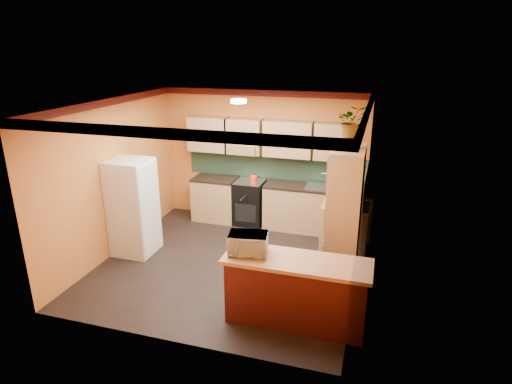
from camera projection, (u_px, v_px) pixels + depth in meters
The scene contains 15 objects.
room_shell at pixel (234, 140), 6.84m from camera, with size 4.24×4.24×2.72m.
base_cabinets_back at pixel (279, 206), 8.65m from camera, with size 3.65×0.60×0.88m, color tan.
countertop_back at pixel (280, 184), 8.50m from camera, with size 3.65×0.62×0.04m, color black.
stove at pixel (250, 202), 8.81m from camera, with size 0.58×0.58×0.91m, color black.
kettle at pixel (254, 178), 8.56m from camera, with size 0.17×0.17×0.18m, color red, non-canonical shape.
sink at pixel (319, 186), 8.28m from camera, with size 0.48×0.40×0.03m, color silver.
base_cabinets_right at pixel (344, 228), 7.61m from camera, with size 0.60×0.80×0.88m, color tan.
countertop_right at pixel (346, 204), 7.46m from camera, with size 0.62×0.80×0.04m, color black.
fridge at pixel (133, 207), 7.44m from camera, with size 0.68×0.66×1.70m, color silver.
pantry at pixel (344, 215), 6.58m from camera, with size 0.48×0.90×2.10m, color tan.
fern_pot at pixel (350, 142), 6.25m from camera, with size 0.22×0.22×0.16m, color maroon.
fern at pixel (351, 121), 6.15m from camera, with size 0.41×0.35×0.45m, color tan.
breakfast_bar at pixel (296, 293), 5.61m from camera, with size 1.80×0.55×0.88m, color #501612.
bar_top at pixel (297, 262), 5.46m from camera, with size 1.90×0.65×0.05m, color tan.
microwave at pixel (248, 244), 5.59m from camera, with size 0.50×0.34×0.28m, color silver.
Camera 1 is at (2.29, -6.08, 3.53)m, focal length 30.00 mm.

